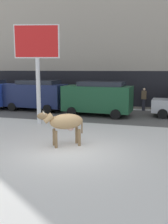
% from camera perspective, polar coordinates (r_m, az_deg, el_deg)
% --- Properties ---
extents(ground_plane, '(120.00, 120.00, 0.00)m').
position_cam_1_polar(ground_plane, '(10.04, -3.64, -8.71)').
color(ground_plane, silver).
extents(road_strip, '(60.00, 5.60, 0.01)m').
position_cam_1_polar(road_strip, '(17.71, 5.54, -0.73)').
color(road_strip, '#514F4C').
rests_on(road_strip, ground).
extents(building_facade, '(44.00, 6.10, 13.00)m').
position_cam_1_polar(building_facade, '(24.12, 8.94, 17.36)').
color(building_facade, '#A39989').
rests_on(building_facade, ground).
extents(cow_tan, '(1.79, 1.42, 1.54)m').
position_cam_1_polar(cow_tan, '(10.52, -4.29, -2.28)').
color(cow_tan, tan).
rests_on(cow_tan, ground).
extents(billboard, '(2.49, 0.82, 5.56)m').
position_cam_1_polar(billboard, '(14.94, -10.40, 13.87)').
color(billboard, silver).
rests_on(billboard, ground).
extents(car_navy_van, '(4.69, 2.31, 2.32)m').
position_cam_1_polar(car_navy_van, '(19.95, -10.67, 3.88)').
color(car_navy_van, '#19234C').
rests_on(car_navy_van, ground).
extents(car_darkgreen_van, '(4.69, 2.31, 2.32)m').
position_cam_1_polar(car_darkgreen_van, '(17.43, 3.05, 3.24)').
color(car_darkgreen_van, '#194C2D').
rests_on(car_darkgreen_van, ground).
extents(pedestrian_near_billboard, '(0.36, 0.24, 1.73)m').
position_cam_1_polar(pedestrian_near_billboard, '(20.73, 2.06, 3.24)').
color(pedestrian_near_billboard, '#282833').
rests_on(pedestrian_near_billboard, ground).
extents(pedestrian_far_left, '(0.36, 0.24, 1.73)m').
position_cam_1_polar(pedestrian_far_left, '(20.11, 13.15, 2.80)').
color(pedestrian_far_left, '#282833').
rests_on(pedestrian_far_left, ground).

